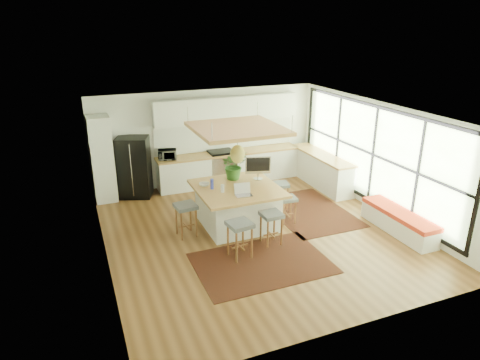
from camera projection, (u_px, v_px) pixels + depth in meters
name	position (u px, v px, depth m)	size (l,w,h in m)	color
floor	(256.00, 231.00, 9.67)	(7.00, 7.00, 0.00)	brown
ceiling	(258.00, 113.00, 8.73)	(7.00, 7.00, 0.00)	white
wall_back	(207.00, 137.00, 12.24)	(6.50, 6.50, 0.00)	white
wall_front	(357.00, 252.00, 6.16)	(6.50, 6.50, 0.00)	white
wall_left	(100.00, 197.00, 8.06)	(7.00, 7.00, 0.00)	white
wall_right	(380.00, 158.00, 10.34)	(7.00, 7.00, 0.00)	white
window_wall	(379.00, 157.00, 10.31)	(0.10, 6.20, 2.60)	black
pantry	(102.00, 159.00, 11.01)	(0.55, 0.60, 2.25)	white
back_counter_base	(229.00, 168.00, 12.48)	(4.20, 0.60, 0.88)	white
back_counter_top	(229.00, 153.00, 12.32)	(4.24, 0.64, 0.05)	#AB7A3C
backsplash	(226.00, 135.00, 12.42)	(4.20, 0.02, 0.80)	white
upper_cabinets	(227.00, 109.00, 12.00)	(4.20, 0.34, 0.70)	white
range	(221.00, 167.00, 12.37)	(0.76, 0.62, 1.00)	#A5A5AA
right_counter_base	(321.00, 170.00, 12.29)	(0.60, 2.50, 0.88)	white
right_counter_top	(322.00, 155.00, 12.12)	(0.64, 2.54, 0.05)	#AB7A3C
window_bench	(399.00, 222.00, 9.58)	(0.52, 2.00, 0.50)	white
ceiling_panel	(237.00, 141.00, 9.20)	(1.86, 1.86, 0.80)	#AB7A3C
rug_near	(262.00, 263.00, 8.41)	(2.60, 1.80, 0.01)	black
rug_right	(308.00, 211.00, 10.70)	(1.80, 2.60, 0.01)	black
fridge	(134.00, 163.00, 11.33)	(0.82, 0.64, 1.64)	black
island	(237.00, 206.00, 9.86)	(1.85, 1.85, 0.93)	#AB7A3C
stool_near_left	(240.00, 241.00, 8.51)	(0.46, 0.46, 0.77)	#505458
stool_near_right	(271.00, 228.00, 9.04)	(0.42, 0.42, 0.72)	#505458
stool_right_front	(287.00, 208.00, 10.00)	(0.38, 0.38, 0.64)	#505458
stool_right_back	(280.00, 195.00, 10.80)	(0.40, 0.40, 0.67)	#505458
stool_left_side	(186.00, 221.00, 9.38)	(0.44, 0.44, 0.75)	#505458
laptop	(244.00, 191.00, 9.19)	(0.36, 0.38, 0.27)	#A5A5AA
monitor	(258.00, 169.00, 10.11)	(0.61, 0.22, 0.57)	#A5A5AA
microwave	(167.00, 153.00, 11.62)	(0.49, 0.27, 0.33)	#A5A5AA
island_plant	(234.00, 168.00, 10.13)	(0.61, 0.68, 0.53)	#1E4C19
island_bowl	(204.00, 185.00, 9.78)	(0.24, 0.24, 0.06)	white
island_bottle_0	(213.00, 185.00, 9.56)	(0.07, 0.07, 0.19)	#2E39BB
island_bottle_1	(223.00, 188.00, 9.40)	(0.07, 0.07, 0.19)	silver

